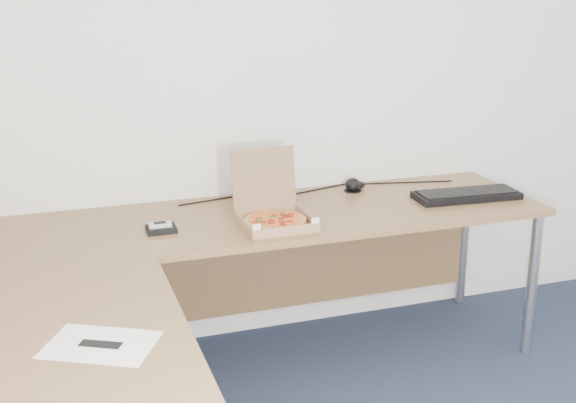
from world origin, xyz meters
name	(u,v)px	position (x,y,z in m)	size (l,w,h in m)	color
desk	(220,264)	(-0.82, 0.97, 0.70)	(2.50, 2.20, 0.73)	brown
pizza_box	(274,216)	(-0.52, 1.27, 0.77)	(0.29, 0.34, 0.29)	#9F7851
drinking_glass	(284,186)	(-0.36, 1.60, 0.80)	(0.08, 0.08, 0.13)	white
keyboard	(466,195)	(0.46, 1.33, 0.75)	(0.50, 0.18, 0.03)	black
mouse	(355,185)	(0.03, 1.65, 0.75)	(0.11, 0.07, 0.04)	black
wallet	(161,229)	(-0.99, 1.33, 0.74)	(0.12, 0.10, 0.02)	black
phone	(160,225)	(-0.99, 1.33, 0.76)	(0.09, 0.05, 0.02)	#B2B5BA
paper_sheet	(101,344)	(-1.32, 0.41, 0.73)	(0.31, 0.22, 0.00)	white
dome_speaker	(353,184)	(0.00, 1.61, 0.77)	(0.08, 0.08, 0.07)	black
cable_bundle	(313,190)	(-0.18, 1.68, 0.73)	(0.67, 0.04, 0.01)	black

